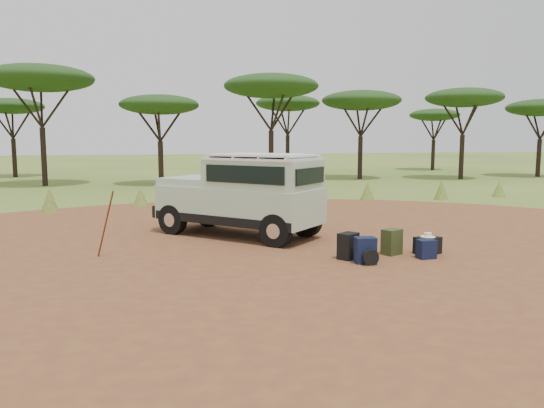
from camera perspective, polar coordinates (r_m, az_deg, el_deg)
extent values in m
plane|color=#4B6D27|center=(11.54, 0.71, -5.58)|extent=(140.00, 140.00, 0.00)
cylinder|color=brown|center=(11.54, 0.71, -5.56)|extent=(23.00, 23.00, 0.01)
cone|color=#4B6D27|center=(19.61, -22.80, 0.41)|extent=(0.60, 0.60, 0.85)
cone|color=#4B6D27|center=(20.24, -13.98, 0.74)|extent=(0.60, 0.60, 0.70)
cone|color=#4B6D27|center=(20.02, -5.38, 1.14)|extent=(0.60, 0.60, 0.90)
cone|color=#4B6D27|center=(20.26, 3.21, 1.09)|extent=(0.60, 0.60, 0.80)
cone|color=#4B6D27|center=(21.95, 10.23, 1.39)|extent=(0.60, 0.60, 0.75)
cone|color=#4B6D27|center=(22.78, 17.77, 1.50)|extent=(0.60, 0.60, 0.85)
cone|color=#4B6D27|center=(24.79, 23.25, 1.52)|extent=(0.60, 0.60, 0.70)
cylinder|color=black|center=(30.40, -23.34, 4.69)|extent=(0.28, 0.28, 3.06)
ellipsoid|color=#193714|center=(30.53, -23.72, 12.29)|extent=(5.50, 5.50, 1.38)
cylinder|color=black|center=(29.16, -11.87, 4.33)|extent=(0.28, 0.28, 2.34)
ellipsoid|color=#193714|center=(29.18, -12.03, 10.41)|extent=(4.20, 4.20, 1.05)
cylinder|color=black|center=(29.52, -0.09, 5.08)|extent=(0.28, 0.28, 2.93)
ellipsoid|color=#193714|center=(29.63, -0.09, 12.58)|extent=(5.20, 5.20, 1.30)
cylinder|color=black|center=(33.00, 9.46, 4.94)|extent=(0.28, 0.28, 2.61)
ellipsoid|color=#193714|center=(33.05, 9.58, 10.92)|extent=(4.80, 4.80, 1.20)
cylinder|color=black|center=(34.47, 19.71, 4.78)|extent=(0.28, 0.28, 2.70)
ellipsoid|color=#193714|center=(34.53, 19.97, 10.71)|extent=(4.60, 4.60, 1.15)
cylinder|color=black|center=(38.53, 26.75, 4.44)|extent=(0.28, 0.28, 2.43)
ellipsoid|color=#193714|center=(38.55, 27.02, 9.21)|extent=(4.40, 4.40, 1.10)
cylinder|color=black|center=(37.86, -25.97, 4.49)|extent=(0.28, 0.28, 2.48)
ellipsoid|color=#193714|center=(37.89, -26.25, 9.43)|extent=(4.00, 4.00, 1.00)
cylinder|color=black|center=(37.71, 1.69, 5.37)|extent=(0.28, 0.28, 2.70)
ellipsoid|color=#193714|center=(37.77, 1.71, 10.79)|extent=(4.50, 4.50, 1.12)
cylinder|color=black|center=(43.29, 16.93, 5.06)|extent=(0.28, 0.28, 2.34)
ellipsoid|color=#193714|center=(43.30, 17.08, 9.15)|extent=(3.80, 3.80, 0.95)
cube|color=#A6C0A4|center=(13.77, -3.62, 0.05)|extent=(4.22, 4.21, 0.89)
cube|color=black|center=(13.82, -3.61, -1.33)|extent=(4.19, 4.18, 0.23)
cube|color=#A6C0A4|center=(13.27, -0.98, 3.26)|extent=(3.04, 3.03, 0.70)
cube|color=white|center=(13.25, -0.98, 4.90)|extent=(3.06, 3.06, 0.06)
cube|color=white|center=(13.25, -0.98, 5.31)|extent=(2.84, 2.84, 0.05)
cube|color=#A6C0A4|center=(14.52, -7.95, 2.51)|extent=(2.26, 2.26, 0.19)
cube|color=black|center=(14.01, -5.45, 3.58)|extent=(1.12, 1.12, 0.49)
cube|color=black|center=(12.56, -3.07, 3.19)|extent=(1.61, 1.60, 0.42)
cube|color=black|center=(13.99, 0.90, 3.61)|extent=(1.61, 1.60, 0.42)
cube|color=black|center=(12.61, 4.13, 3.03)|extent=(1.01, 1.02, 0.39)
cube|color=black|center=(15.15, -10.34, -0.46)|extent=(1.29, 1.30, 0.32)
cylinder|color=black|center=(15.15, -10.72, 2.39)|extent=(0.90, 0.91, 0.07)
cylinder|color=black|center=(15.20, -10.68, 0.52)|extent=(0.90, 0.91, 0.07)
cylinder|color=silver|center=(14.98, -11.44, 1.60)|extent=(0.19, 0.19, 0.21)
cylinder|color=silver|center=(15.37, -10.10, 1.77)|extent=(0.19, 0.19, 0.21)
cube|color=white|center=(15.19, -10.56, -0.02)|extent=(0.30, 0.31, 0.11)
cylinder|color=black|center=(14.63, -3.27, 3.34)|extent=(0.11, 0.11, 0.78)
cylinder|color=black|center=(14.24, -10.64, -1.64)|extent=(0.75, 0.74, 0.79)
cylinder|color=black|center=(15.38, -6.86, -0.92)|extent=(0.75, 0.74, 0.79)
cylinder|color=black|center=(12.34, 0.44, -2.87)|extent=(0.75, 0.74, 0.79)
cylinder|color=black|center=(13.64, 3.73, -1.91)|extent=(0.75, 0.74, 0.79)
cylinder|color=maroon|center=(11.73, -17.47, -2.10)|extent=(0.43, 0.38, 1.45)
cube|color=black|center=(11.27, 8.18, -4.51)|extent=(0.51, 0.48, 0.56)
cube|color=#101633|center=(10.97, 10.00, -4.93)|extent=(0.44, 0.33, 0.54)
cube|color=#31401D|center=(11.87, 12.76, -4.01)|extent=(0.49, 0.44, 0.56)
cube|color=#101633|center=(11.68, 16.26, -4.69)|extent=(0.37, 0.29, 0.41)
cube|color=black|center=(12.16, 16.38, -4.30)|extent=(0.63, 0.55, 0.38)
cylinder|color=black|center=(10.91, 10.32, -5.56)|extent=(0.33, 0.33, 0.33)
cylinder|color=beige|center=(12.12, 16.41, -3.40)|extent=(0.33, 0.33, 0.01)
cylinder|color=beige|center=(12.12, 16.42, -3.17)|extent=(0.16, 0.16, 0.08)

